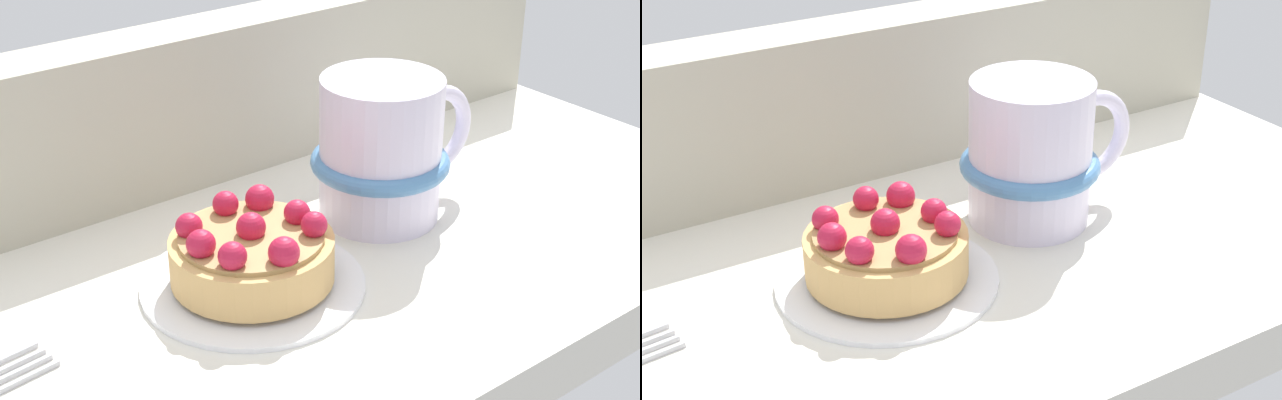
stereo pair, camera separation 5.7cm
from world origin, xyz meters
TOP-DOWN VIEW (x-y plane):
  - ground_plane at (0.00, 0.00)cm, footprint 71.56×32.63cm
  - window_rail_back at (0.00, 13.95)cm, footprint 70.13×4.74cm
  - dessert_plate at (-2.39, -1.14)cm, footprint 13.23×13.23cm
  - raspberry_tart at (-2.40, -1.15)cm, footprint 9.60×9.60cm
  - coffee_mug at (9.57, 1.07)cm, footprint 12.75×9.18cm

SIDE VIEW (x-z plane):
  - ground_plane at x=0.00cm, z-range -3.48..0.00cm
  - dessert_plate at x=-2.39cm, z-range -0.02..0.64cm
  - raspberry_tart at x=-2.40cm, z-range 0.21..4.44cm
  - coffee_mug at x=9.57cm, z-range -0.12..9.53cm
  - window_rail_back at x=0.00cm, z-range 0.00..11.08cm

